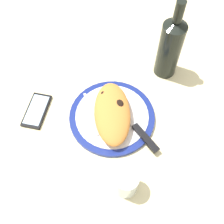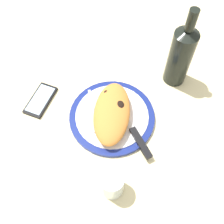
# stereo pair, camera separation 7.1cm
# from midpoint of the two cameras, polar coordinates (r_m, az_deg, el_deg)

# --- Properties ---
(ground_plane) EXTENTS (1.50, 1.50, 0.03)m
(ground_plane) POSITION_cam_midpoint_polar(r_m,az_deg,el_deg) (0.89, 2.30, -1.83)
(ground_plane) COLOR beige
(plate) EXTENTS (0.27, 0.27, 0.02)m
(plate) POSITION_cam_midpoint_polar(r_m,az_deg,el_deg) (0.87, 2.35, -1.12)
(plate) COLOR navy
(plate) RESTS_ON ground_plane
(calzone) EXTENTS (0.23, 0.12, 0.06)m
(calzone) POSITION_cam_midpoint_polar(r_m,az_deg,el_deg) (0.83, 2.76, -0.37)
(calzone) COLOR orange
(calzone) RESTS_ON plate
(fork) EXTENTS (0.16, 0.05, 0.00)m
(fork) POSITION_cam_midpoint_polar(r_m,az_deg,el_deg) (0.86, -1.52, -0.71)
(fork) COLOR silver
(fork) RESTS_ON plate
(knife) EXTENTS (0.21, 0.13, 0.01)m
(knife) POSITION_cam_midpoint_polar(r_m,az_deg,el_deg) (0.83, 7.49, -5.00)
(knife) COLOR silver
(knife) RESTS_ON plate
(smartphone) EXTENTS (0.14, 0.10, 0.01)m
(smartphone) POSITION_cam_midpoint_polar(r_m,az_deg,el_deg) (0.92, -12.54, 2.29)
(smartphone) COLOR black
(smartphone) RESTS_ON ground_plane
(water_glass) EXTENTS (0.06, 0.06, 0.09)m
(water_glass) POSITION_cam_midpoint_polar(r_m,az_deg,el_deg) (0.75, 2.80, -15.02)
(water_glass) COLOR silver
(water_glass) RESTS_ON ground_plane
(wine_bottle) EXTENTS (0.08, 0.08, 0.29)m
(wine_bottle) POSITION_cam_midpoint_polar(r_m,az_deg,el_deg) (0.91, 16.37, 11.17)
(wine_bottle) COLOR black
(wine_bottle) RESTS_ON ground_plane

